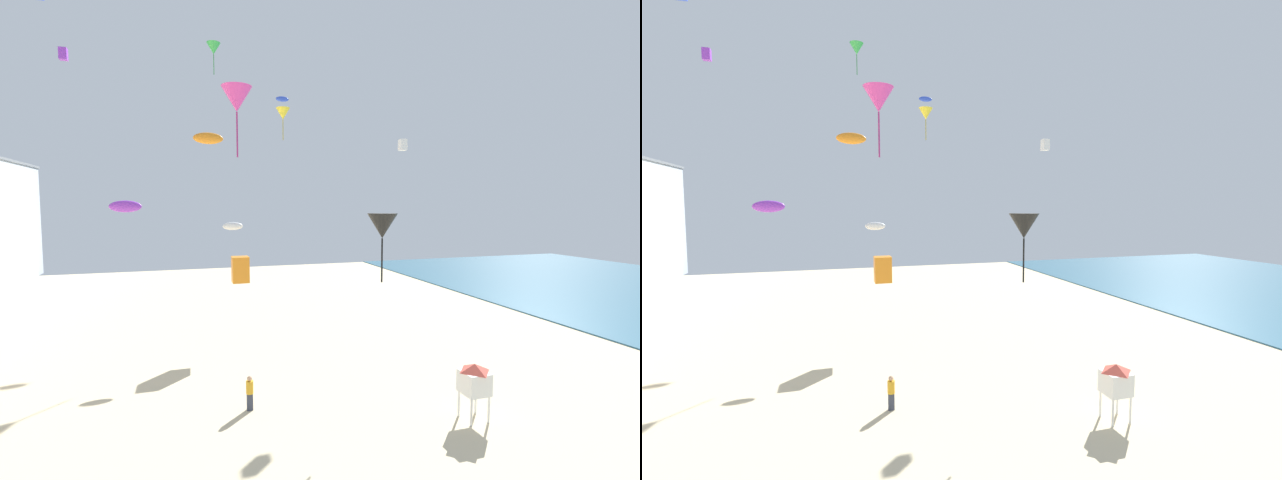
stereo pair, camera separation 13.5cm
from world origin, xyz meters
TOP-DOWN VIEW (x-y plane):
  - kite_flyer at (0.02, 13.17)m, footprint 0.34×0.34m
  - lifeguard_stand at (9.43, 9.32)m, footprint 1.10×1.10m
  - kite_yellow_delta at (5.64, 31.05)m, footprint 1.22×1.22m
  - kite_black_delta at (6.58, 12.91)m, footprint 1.50×1.50m
  - kite_orange_box at (0.80, 22.85)m, footprint 1.12×1.12m
  - kite_purple_parafoil at (-7.31, 31.58)m, footprint 2.48×0.69m
  - kite_green_delta at (0.12, 35.09)m, footprint 1.25×1.25m
  - kite_purple_box at (-10.87, 29.92)m, footprint 0.53×0.53m
  - kite_white_box_2 at (12.34, 21.72)m, footprint 0.50×0.50m
  - kite_white_parafoil at (0.43, 23.71)m, footprint 1.39×0.38m
  - kite_orange_parafoil at (-0.49, 35.66)m, footprint 2.75×0.76m
  - kite_blue_parafoil at (7.29, 38.74)m, footprint 1.39×0.39m
  - kite_magenta_delta at (0.01, 16.55)m, footprint 1.59×1.59m

SIDE VIEW (x-z plane):
  - kite_flyer at x=0.02m, z-range 0.10..1.74m
  - lifeguard_stand at x=9.43m, z-range 0.56..3.11m
  - kite_orange_box at x=0.80m, z-range 4.32..6.08m
  - kite_white_parafoil at x=0.43m, z-range 7.85..8.39m
  - kite_black_delta at x=6.58m, z-range 6.82..10.24m
  - kite_purple_parafoil at x=-7.31m, z-range 8.98..9.94m
  - kite_white_box_2 at x=12.34m, z-range 13.48..14.27m
  - kite_magenta_delta at x=0.01m, z-range 13.18..16.79m
  - kite_orange_parafoil at x=-0.49m, z-range 15.27..16.34m
  - kite_yellow_delta at x=5.64m, z-range 16.12..18.89m
  - kite_purple_box at x=-10.87m, z-range 20.10..20.93m
  - kite_blue_parafoil at x=7.29m, z-range 20.40..20.94m
  - kite_green_delta at x=0.12m, z-range 22.38..25.22m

